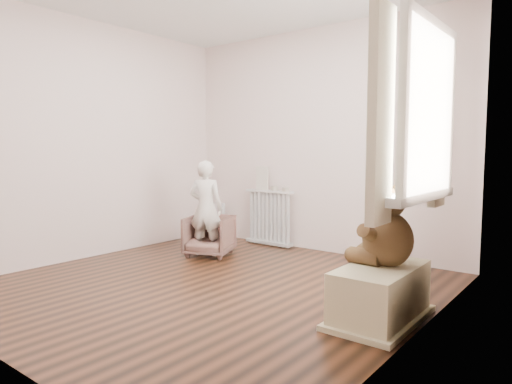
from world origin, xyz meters
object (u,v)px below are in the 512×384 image
Objects in this scene: teddy_bear at (388,224)px; child at (206,208)px; toy_vanity at (217,217)px; radiator at (269,214)px; armchair at (209,236)px; plush_cat at (421,176)px; toy_bench at (380,292)px.

child is at bearing 169.74° from teddy_bear.
toy_vanity is at bearing 157.35° from teddy_bear.
teddy_bear reaches higher than radiator.
armchair is (0.67, -0.85, -0.05)m from toy_vanity.
radiator is at bearing 55.00° from armchair.
plush_cat is at bearing 150.29° from child.
plush_cat is (0.13, 0.27, 0.33)m from teddy_bear.
teddy_bear is 2.28× the size of plush_cat.
child reaches higher than toy_vanity.
teddy_bear is 0.45m from plush_cat.
toy_bench is at bearing -36.57° from radiator.
radiator is 0.92m from armchair.
toy_vanity reaches higher than armchair.
armchair is 0.88× the size of teddy_bear.
armchair is (-0.19, -0.88, -0.16)m from radiator.
plush_cat reaches higher than armchair.
plush_cat reaches higher than child.
armchair is at bearing 148.95° from plush_cat.
toy_bench is 3.25× the size of plush_cat.
plush_cat is at bearing -20.99° from toy_vanity.
armchair is at bearing 168.58° from teddy_bear.
toy_bench is at bearing -134.99° from plush_cat.
radiator is 1.38× the size of armchair.
toy_vanity is (-0.86, -0.03, -0.11)m from radiator.
child is 2.51m from plush_cat.
radiator is at bearing 143.43° from toy_bench.
armchair is 2.45m from teddy_bear.
teddy_bear is (0.01, 0.07, 0.47)m from toy_bench.
toy_bench is 1.43× the size of teddy_bear.
armchair is 0.47× the size of child.
toy_bench is at bearing -27.39° from toy_vanity.
plush_cat is at bearing -30.86° from armchair.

